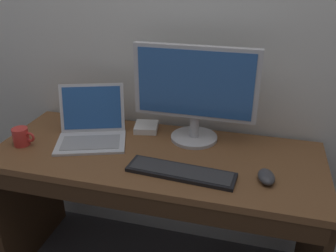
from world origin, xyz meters
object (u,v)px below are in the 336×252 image
(external_drive_box, at_px, (146,127))
(coffee_mug, at_px, (21,137))
(computer_mouse, at_px, (266,177))
(external_monitor, at_px, (195,90))
(laptop_silver, at_px, (92,127))
(wired_keyboard, at_px, (181,172))

(external_drive_box, height_order, coffee_mug, coffee_mug)
(computer_mouse, distance_m, external_drive_box, 0.68)
(computer_mouse, bearing_deg, external_drive_box, 139.72)
(external_drive_box, bearing_deg, coffee_mug, -149.58)
(external_monitor, bearing_deg, coffee_mug, -161.86)
(laptop_silver, relative_size, computer_mouse, 3.73)
(laptop_silver, relative_size, external_monitor, 0.69)
(computer_mouse, bearing_deg, coffee_mug, 166.79)
(laptop_silver, bearing_deg, external_drive_box, 33.88)
(external_monitor, distance_m, external_drive_box, 0.35)
(coffee_mug, bearing_deg, laptop_silver, 27.52)
(wired_keyboard, relative_size, computer_mouse, 4.31)
(external_monitor, distance_m, wired_keyboard, 0.39)
(external_monitor, bearing_deg, computer_mouse, -37.78)
(external_monitor, height_order, external_drive_box, external_monitor)
(laptop_silver, distance_m, wired_keyboard, 0.53)
(laptop_silver, distance_m, external_drive_box, 0.28)
(laptop_silver, bearing_deg, computer_mouse, -11.35)
(external_monitor, height_order, computer_mouse, external_monitor)
(coffee_mug, bearing_deg, computer_mouse, -0.84)
(external_monitor, xyz_separation_m, coffee_mug, (-0.77, -0.25, -0.21))
(external_monitor, bearing_deg, external_drive_box, 168.91)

